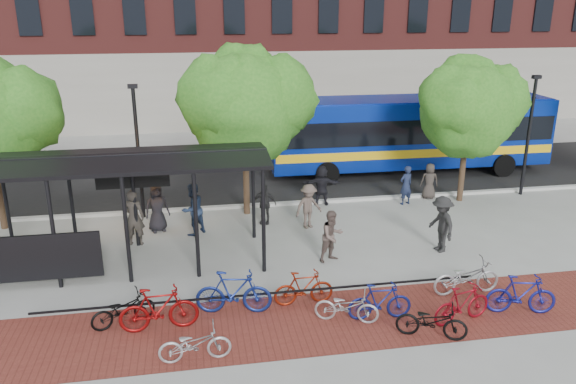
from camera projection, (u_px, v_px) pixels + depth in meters
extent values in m
plane|color=#9E9E99|center=(342.00, 241.00, 19.62)|extent=(160.00, 160.00, 0.00)
cube|color=black|center=(299.00, 176.00, 27.09)|extent=(160.00, 8.00, 0.01)
cube|color=#B7B7B2|center=(317.00, 202.00, 23.34)|extent=(160.00, 0.25, 0.12)
cube|color=maroon|center=(318.00, 321.00, 14.62)|extent=(24.00, 3.00, 0.01)
cube|color=black|center=(264.00, 309.00, 15.25)|extent=(12.00, 0.05, 0.95)
cylinder|color=black|center=(7.00, 207.00, 18.09)|extent=(0.12, 0.12, 3.30)
cylinder|color=black|center=(54.00, 235.00, 15.90)|extent=(0.12, 0.12, 3.30)
cylinder|color=black|center=(72.00, 203.00, 18.42)|extent=(0.12, 0.12, 3.30)
cylinder|color=black|center=(127.00, 230.00, 16.22)|extent=(0.12, 0.12, 3.30)
cylinder|color=black|center=(134.00, 200.00, 18.75)|extent=(0.12, 0.12, 3.30)
cylinder|color=black|center=(196.00, 226.00, 16.55)|extent=(0.12, 0.12, 3.30)
cylinder|color=black|center=(195.00, 197.00, 19.07)|extent=(0.12, 0.12, 3.30)
cylinder|color=black|center=(264.00, 221.00, 16.88)|extent=(0.12, 0.12, 3.30)
cylinder|color=black|center=(253.00, 193.00, 19.40)|extent=(0.12, 0.12, 3.30)
cube|color=black|center=(19.00, 259.00, 15.89)|extent=(4.50, 0.08, 1.40)
cube|color=black|center=(87.00, 166.00, 16.10)|extent=(10.60, 1.65, 0.29)
cube|color=black|center=(94.00, 154.00, 17.40)|extent=(10.60, 1.65, 0.29)
cube|color=black|center=(99.00, 160.00, 18.18)|extent=(9.00, 0.10, 0.40)
cube|color=black|center=(133.00, 178.00, 18.60)|extent=(2.40, 0.12, 0.70)
cube|color=#FF7200|center=(133.00, 177.00, 18.68)|extent=(2.20, 0.02, 0.55)
cylinder|color=#382619|center=(0.00, 198.00, 20.36)|extent=(0.24, 0.24, 2.38)
sphere|color=#286A1C|center=(17.00, 111.00, 19.73)|extent=(3.20, 3.20, 3.20)
cylinder|color=#382619|center=(246.00, 183.00, 21.81)|extent=(0.24, 0.24, 2.52)
sphere|color=#286A1C|center=(244.00, 108.00, 20.88)|extent=(4.20, 4.20, 4.20)
sphere|color=#286A1C|center=(271.00, 98.00, 21.14)|extent=(3.36, 3.36, 3.36)
sphere|color=#286A1C|center=(222.00, 99.00, 20.33)|extent=(3.15, 3.15, 3.15)
sphere|color=#286A1C|center=(246.00, 85.00, 21.01)|extent=(2.94, 2.94, 2.94)
cylinder|color=#382619|center=(462.00, 175.00, 23.32)|extent=(0.24, 0.24, 2.27)
sphere|color=#286A1C|center=(468.00, 111.00, 22.48)|extent=(3.80, 3.80, 3.80)
sphere|color=#286A1C|center=(489.00, 102.00, 22.72)|extent=(3.04, 3.04, 3.04)
sphere|color=#286A1C|center=(455.00, 103.00, 21.95)|extent=(2.85, 2.85, 2.85)
sphere|color=#286A1C|center=(468.00, 90.00, 22.61)|extent=(2.66, 2.66, 2.66)
cylinder|color=black|center=(139.00, 155.00, 21.04)|extent=(0.14, 0.14, 5.00)
cube|color=black|center=(133.00, 86.00, 20.24)|extent=(0.35, 0.20, 0.15)
cylinder|color=black|center=(528.00, 138.00, 23.66)|extent=(0.14, 0.14, 5.00)
cube|color=black|center=(537.00, 77.00, 22.85)|extent=(0.35, 0.20, 0.15)
cube|color=navy|center=(408.00, 131.00, 27.08)|extent=(13.55, 3.11, 3.10)
cube|color=black|center=(409.00, 126.00, 27.00)|extent=(13.28, 3.15, 1.13)
cube|color=yellow|center=(407.00, 146.00, 27.32)|extent=(13.41, 3.16, 0.39)
cube|color=navy|center=(411.00, 100.00, 26.60)|extent=(13.27, 2.81, 0.20)
cylinder|color=black|center=(327.00, 174.00, 25.54)|extent=(1.08, 0.33, 1.08)
cylinder|color=black|center=(314.00, 157.00, 28.28)|extent=(1.08, 0.33, 1.08)
cylinder|color=black|center=(503.00, 165.00, 26.84)|extent=(1.08, 0.33, 1.08)
cylinder|color=black|center=(475.00, 150.00, 29.58)|extent=(1.08, 0.33, 1.08)
imported|color=black|center=(123.00, 309.00, 14.36)|extent=(1.76, 1.18, 0.87)
imported|color=maroon|center=(159.00, 309.00, 14.06)|extent=(2.01, 0.66, 1.19)
imported|color=#A09FA2|center=(195.00, 344.00, 12.90)|extent=(1.69, 0.63, 0.88)
imported|color=navy|center=(234.00, 292.00, 14.86)|extent=(2.10, 0.90, 1.22)
imported|color=maroon|center=(304.00, 288.00, 15.32)|extent=(1.67, 0.52, 1.00)
imported|color=#A1A1A4|center=(347.00, 306.00, 14.50)|extent=(1.77, 1.11, 0.88)
imported|color=navy|center=(380.00, 302.00, 14.59)|extent=(1.72, 0.56, 1.02)
imported|color=black|center=(432.00, 321.00, 13.79)|extent=(1.84, 1.24, 0.91)
imported|color=maroon|center=(462.00, 304.00, 14.45)|extent=(1.81, 0.90, 1.05)
imported|color=#9E9EA0|center=(466.00, 277.00, 15.89)|extent=(1.99, 0.72, 1.04)
imported|color=navy|center=(521.00, 295.00, 14.86)|extent=(1.92, 0.92, 1.11)
imported|color=black|center=(157.00, 208.00, 20.22)|extent=(1.01, 0.80, 1.80)
imported|color=#36302B|center=(134.00, 218.00, 19.03)|extent=(0.77, 0.55, 1.97)
imported|color=#21304D|center=(193.00, 209.00, 19.91)|extent=(1.17, 1.15, 1.90)
imported|color=brown|center=(308.00, 206.00, 20.53)|extent=(1.23, 0.96, 1.68)
imported|color=black|center=(264.00, 204.00, 20.96)|extent=(0.99, 0.65, 1.56)
imported|color=black|center=(322.00, 185.00, 22.92)|extent=(1.61, 0.72, 1.68)
imported|color=#37302C|center=(429.00, 181.00, 23.71)|extent=(0.83, 0.63, 1.53)
imported|color=#1A223D|center=(406.00, 185.00, 22.98)|extent=(0.69, 0.56, 1.64)
imported|color=brown|center=(332.00, 236.00, 17.85)|extent=(1.02, 0.93, 1.70)
imported|color=black|center=(441.00, 224.00, 18.54)|extent=(0.87, 1.32, 1.92)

